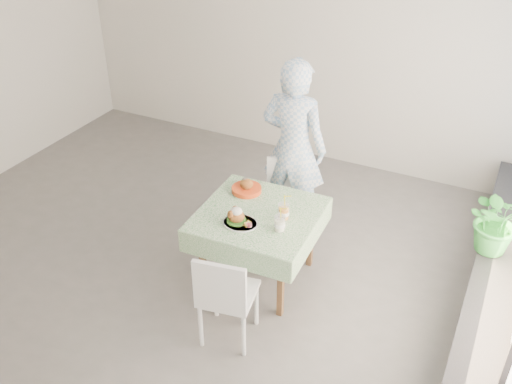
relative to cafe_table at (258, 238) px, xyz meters
The scene contains 12 objects.
floor 0.90m from the cafe_table, behind, with size 6.00×6.00×0.00m, color #585654.
wall_back 2.83m from the cafe_table, 106.72° to the left, with size 6.00×0.02×2.80m, color silver.
window_ledge 2.04m from the cafe_table, ahead, with size 0.40×4.80×0.50m, color black.
cafe_table is the anchor object (origin of this frame).
chair_far 0.77m from the cafe_table, 94.28° to the left, with size 0.52×0.52×0.84m.
chair_near 0.82m from the cafe_table, 82.02° to the right, with size 0.49×0.49×0.90m.
diner 1.06m from the cafe_table, 94.29° to the left, with size 0.68×0.45×1.88m, color #84ADD4.
main_dish 0.41m from the cafe_table, 110.81° to the right, with size 0.31×0.31×0.16m.
juice_cup_orange 0.42m from the cafe_table, ahead, with size 0.10×0.10×0.29m.
juice_cup_lemonade 0.47m from the cafe_table, 28.98° to the right, with size 0.10×0.10×0.28m.
second_dish 0.50m from the cafe_table, 133.38° to the left, with size 0.28×0.28×0.13m.
potted_plant 2.10m from the cafe_table, 20.44° to the left, with size 0.54×0.47×0.60m, color #2B8333.
Camera 1 is at (2.61, -3.84, 3.60)m, focal length 40.00 mm.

